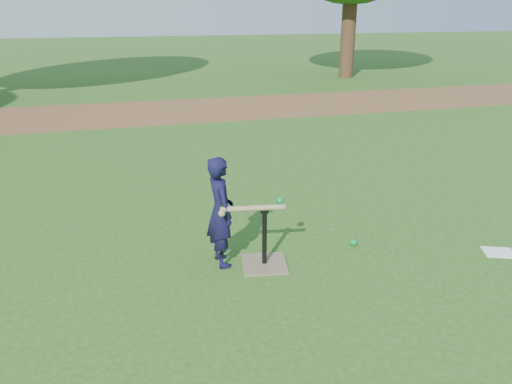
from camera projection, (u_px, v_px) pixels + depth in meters
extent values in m
plane|color=#285116|center=(272.00, 246.00, 5.24)|extent=(80.00, 80.00, 0.00)
cube|color=brown|center=(179.00, 111.00, 12.00)|extent=(24.00, 3.00, 0.01)
imported|color=black|center=(220.00, 212.00, 4.71)|extent=(0.30, 0.42, 1.08)
sphere|color=#0C8834|center=(354.00, 242.00, 5.23)|extent=(0.08, 0.08, 0.08)
cube|color=white|center=(499.00, 252.00, 5.09)|extent=(0.36, 0.33, 0.01)
cube|color=#77654B|center=(264.00, 264.00, 4.85)|extent=(0.50, 0.50, 0.02)
cylinder|color=black|center=(264.00, 237.00, 4.75)|extent=(0.05, 0.05, 0.55)
cylinder|color=black|center=(265.00, 209.00, 4.65)|extent=(0.08, 0.08, 0.06)
cylinder|color=#A2865E|center=(253.00, 208.00, 4.59)|extent=(0.60, 0.15, 0.05)
sphere|color=#A2865E|center=(222.00, 213.00, 4.48)|extent=(0.06, 0.06, 0.06)
sphere|color=#0C8834|center=(280.00, 201.00, 4.76)|extent=(0.08, 0.08, 0.08)
cylinder|color=#382316|center=(349.00, 26.00, 17.11)|extent=(0.50, 0.50, 3.42)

